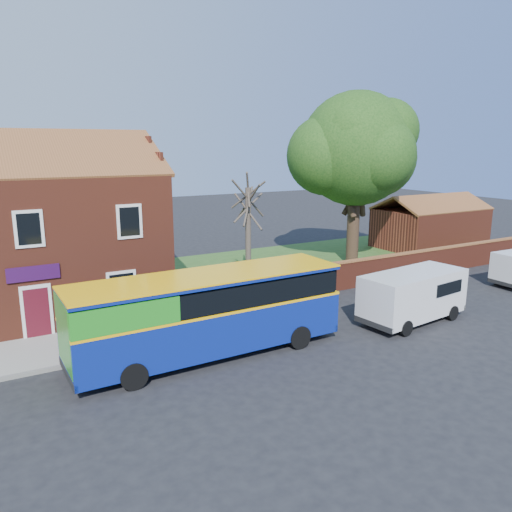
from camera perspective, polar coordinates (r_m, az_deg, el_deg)
ground at (r=18.13m, az=2.60°, el=-13.03°), size 120.00×120.00×0.00m
pavement at (r=21.14m, az=-22.95°, el=-10.05°), size 18.00×3.50×0.12m
kerb at (r=19.53m, az=-22.32°, el=-11.85°), size 18.00×0.15×0.14m
grass_strip at (r=35.40m, az=9.34°, el=-0.36°), size 26.00×12.00×0.04m
shop_building at (r=25.77m, az=-25.18°, el=1.49°), size 12.30×8.13×10.50m
boundary_wall at (r=30.91m, az=16.33°, el=-1.08°), size 22.00×0.38×1.60m
outbuilding at (r=41.27m, az=19.25°, el=3.18°), size 8.20×5.06×4.17m
bus at (r=18.70m, az=-6.36°, el=-6.33°), size 10.45×2.88×3.17m
van_near at (r=23.54m, az=17.51°, el=-4.19°), size 5.42×2.67×2.29m
large_tree at (r=33.57m, az=11.27°, el=11.51°), size 9.21×7.29×11.23m
bare_tree at (r=27.52m, az=-0.90°, el=2.72°), size 2.29×2.72×6.10m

